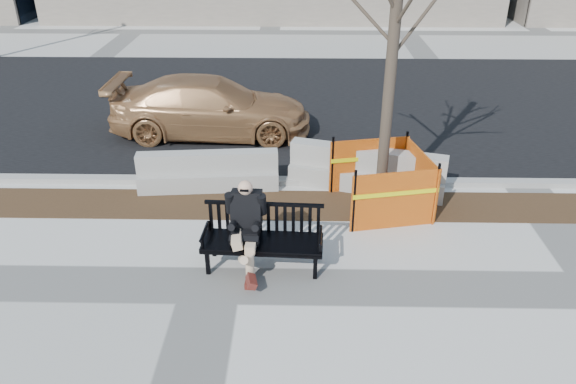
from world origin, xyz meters
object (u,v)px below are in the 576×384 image
object	(u,v)px
tree_fence	(379,207)
jersey_barrier_right	(365,188)
bench	(263,266)
sedan	(213,134)
seated_man	(247,264)
jersey_barrier_left	(210,188)

from	to	relation	value
tree_fence	jersey_barrier_right	size ratio (longest dim) A/B	1.93
bench	sedan	world-z (taller)	sedan
seated_man	jersey_barrier_left	distance (m)	2.91
seated_man	tree_fence	xyz separation A→B (m)	(2.44, 1.97, 0.00)
seated_man	jersey_barrier_right	distance (m)	3.56
tree_fence	jersey_barrier_left	xyz separation A→B (m)	(-3.47, 0.75, 0.00)
tree_fence	sedan	bearing A→B (deg)	135.29
seated_man	tree_fence	bearing A→B (deg)	42.05
bench	tree_fence	distance (m)	2.98
bench	tree_fence	xyz separation A→B (m)	(2.17, 2.04, 0.00)
bench	sedan	size ratio (longest dim) A/B	0.40
jersey_barrier_left	jersey_barrier_right	xyz separation A→B (m)	(3.27, 0.04, 0.00)
jersey_barrier_left	tree_fence	bearing A→B (deg)	-17.28
seated_man	sedan	size ratio (longest dim) A/B	0.30
jersey_barrier_left	jersey_barrier_right	bearing A→B (deg)	-4.32
seated_man	sedan	world-z (taller)	seated_man
jersey_barrier_left	jersey_barrier_right	distance (m)	3.28
jersey_barrier_right	tree_fence	bearing A→B (deg)	-60.16
seated_man	jersey_barrier_left	size ratio (longest dim) A/B	0.52
sedan	jersey_barrier_left	distance (m)	3.06
sedan	jersey_barrier_right	distance (m)	4.71
sedan	jersey_barrier_right	world-z (taller)	sedan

